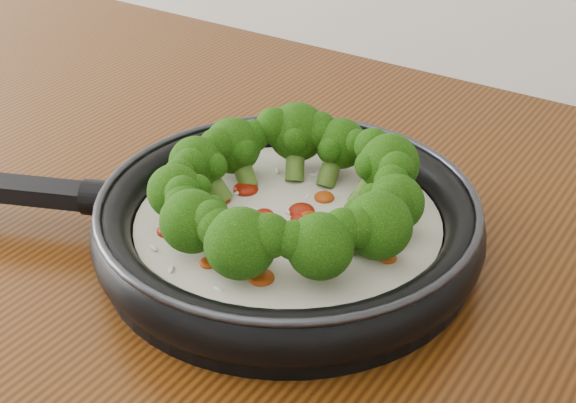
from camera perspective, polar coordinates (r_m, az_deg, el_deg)
The scene contains 1 object.
skillet at distance 0.66m, azimuth -0.18°, elevation -1.00°, with size 0.53×0.42×0.09m.
Camera 1 is at (0.43, 0.60, 1.29)m, focal length 49.68 mm.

